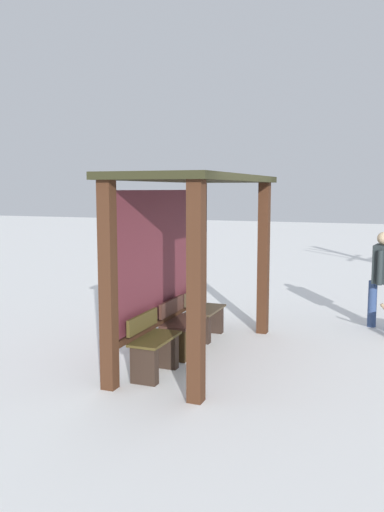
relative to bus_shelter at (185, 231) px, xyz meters
The scene contains 6 objects.
ground_plane 1.71m from the bus_shelter, 90.00° to the right, with size 60.00×60.00×0.00m, color white.
bus_shelter is the anchor object (origin of this frame).
bench_left_inside 1.65m from the bus_shelter, behind, with size 0.80×0.37×0.75m.
bench_center_inside 1.38m from the bus_shelter, 90.00° to the left, with size 0.80×0.38×0.75m.
bench_right_inside 1.66m from the bus_shelter, ahead, with size 0.80×0.40×0.73m.
person_walking 3.50m from the bus_shelter, 45.90° to the right, with size 0.61×0.43×1.58m.
Camera 1 is at (-6.56, -2.45, 2.25)m, focal length 37.37 mm.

